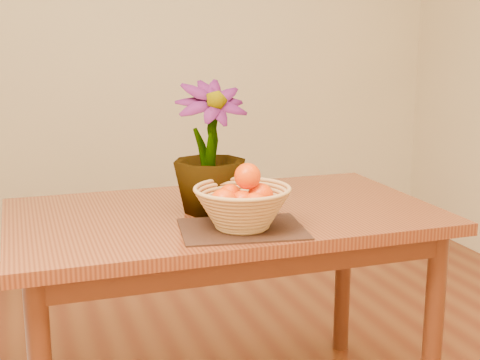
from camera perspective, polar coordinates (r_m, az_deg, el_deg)
name	(u,v)px	position (r m, az deg, el deg)	size (l,w,h in m)	color
wall_back	(124,27)	(4.05, -9.90, 12.72)	(4.00, 0.02, 2.70)	beige
table	(224,236)	(2.25, -1.34, -4.76)	(1.40, 0.80, 0.75)	brown
placemat	(242,229)	(2.01, 0.20, -4.20)	(0.37, 0.28, 0.01)	#331B12
wicker_basket	(242,209)	(1.99, 0.20, -2.50)	(0.29, 0.29, 0.12)	tan
orange_pile	(243,195)	(1.98, 0.29, -1.30)	(0.21, 0.20, 0.14)	#F64204
potted_plant	(210,148)	(2.16, -2.60, 2.77)	(0.24, 0.24, 0.43)	#1D4D16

